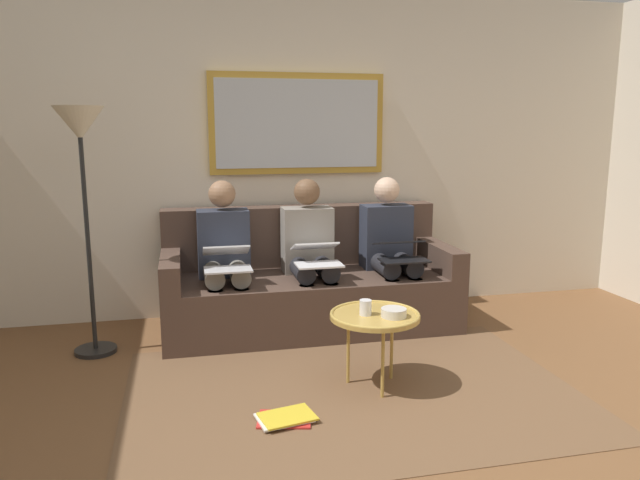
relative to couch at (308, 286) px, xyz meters
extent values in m
cube|color=beige|center=(0.00, -0.48, 0.99)|extent=(6.00, 0.12, 2.60)
cube|color=brown|center=(0.00, 1.27, -0.31)|extent=(2.60, 1.80, 0.01)
cube|color=#4C382D|center=(0.00, 0.07, -0.10)|extent=(2.20, 0.90, 0.42)
cube|color=#4C382D|center=(0.00, -0.28, 0.35)|extent=(2.20, 0.20, 0.48)
cube|color=#4C382D|center=(-1.03, 0.07, 0.21)|extent=(0.14, 0.90, 0.20)
cube|color=#4C382D|center=(1.03, 0.07, 0.21)|extent=(0.14, 0.90, 0.20)
cube|color=#B7892D|center=(0.00, -0.39, 1.24)|extent=(1.42, 0.04, 0.80)
cube|color=#B2B7BC|center=(0.00, -0.37, 1.24)|extent=(1.32, 0.01, 0.70)
cylinder|color=tan|center=(-0.15, 1.22, 0.13)|extent=(0.53, 0.53, 0.03)
torus|color=tan|center=(-0.15, 1.22, 0.14)|extent=(0.53, 0.53, 0.02)
cylinder|color=#B28E42|center=(-0.15, 1.38, -0.10)|extent=(0.02, 0.02, 0.43)
cylinder|color=#B28E42|center=(-0.29, 1.14, -0.10)|extent=(0.02, 0.02, 0.43)
cylinder|color=#B28E42|center=(-0.01, 1.14, -0.10)|extent=(0.02, 0.02, 0.43)
cylinder|color=silver|center=(-0.09, 1.22, 0.18)|extent=(0.07, 0.07, 0.09)
cylinder|color=beige|center=(-0.24, 1.29, 0.16)|extent=(0.15, 0.15, 0.05)
cube|color=#2D3342|center=(-0.64, -0.03, 0.36)|extent=(0.38, 0.22, 0.50)
sphere|color=beige|center=(-0.64, -0.03, 0.73)|extent=(0.20, 0.20, 0.20)
cylinder|color=#232328|center=(-0.73, 0.18, 0.18)|extent=(0.14, 0.42, 0.14)
cylinder|color=#232328|center=(-0.55, 0.18, 0.18)|extent=(0.14, 0.42, 0.14)
cylinder|color=#232328|center=(-0.73, 0.39, -0.10)|extent=(0.11, 0.11, 0.42)
cylinder|color=#232328|center=(-0.55, 0.39, -0.10)|extent=(0.11, 0.11, 0.42)
cube|color=black|center=(-0.64, 0.39, 0.25)|extent=(0.35, 0.21, 0.01)
cube|color=black|center=(-0.64, 0.26, 0.36)|extent=(0.35, 0.21, 0.06)
cube|color=#A5C6EA|center=(-0.64, 0.26, 0.37)|extent=(0.31, 0.18, 0.04)
cube|color=gray|center=(0.00, -0.03, 0.36)|extent=(0.38, 0.22, 0.50)
sphere|color=brown|center=(0.00, -0.03, 0.73)|extent=(0.20, 0.20, 0.20)
cylinder|color=#232328|center=(-0.09, 0.18, 0.18)|extent=(0.14, 0.42, 0.14)
cylinder|color=#232328|center=(0.09, 0.18, 0.18)|extent=(0.14, 0.42, 0.14)
cylinder|color=#232328|center=(-0.09, 0.39, -0.10)|extent=(0.11, 0.11, 0.42)
cylinder|color=#232328|center=(0.09, 0.39, -0.10)|extent=(0.11, 0.11, 0.42)
cube|color=white|center=(0.00, 0.39, 0.25)|extent=(0.33, 0.21, 0.01)
cube|color=white|center=(0.00, 0.24, 0.36)|extent=(0.33, 0.20, 0.09)
cube|color=#A5C6EA|center=(0.00, 0.25, 0.37)|extent=(0.29, 0.18, 0.07)
cube|color=#2D3342|center=(0.64, -0.03, 0.36)|extent=(0.38, 0.22, 0.50)
sphere|color=#997051|center=(0.64, -0.03, 0.73)|extent=(0.20, 0.20, 0.20)
cylinder|color=gray|center=(0.55, 0.18, 0.18)|extent=(0.14, 0.42, 0.14)
cylinder|color=gray|center=(0.73, 0.18, 0.18)|extent=(0.14, 0.42, 0.14)
cylinder|color=gray|center=(0.55, 0.39, -0.10)|extent=(0.11, 0.11, 0.42)
cylinder|color=gray|center=(0.73, 0.39, -0.10)|extent=(0.11, 0.11, 0.42)
cube|color=silver|center=(0.64, 0.39, 0.25)|extent=(0.32, 0.21, 0.01)
cube|color=silver|center=(0.64, 0.24, 0.36)|extent=(0.32, 0.20, 0.10)
cube|color=#A5C6EA|center=(0.64, 0.24, 0.36)|extent=(0.29, 0.17, 0.08)
cube|color=red|center=(0.44, 1.52, -0.30)|extent=(0.32, 0.26, 0.01)
cube|color=white|center=(0.45, 1.53, -0.29)|extent=(0.31, 0.25, 0.01)
cube|color=yellow|center=(0.43, 1.54, -0.28)|extent=(0.31, 0.25, 0.01)
cylinder|color=black|center=(1.55, 0.27, -0.30)|extent=(0.28, 0.28, 0.03)
cylinder|color=black|center=(1.55, 0.27, 0.44)|extent=(0.03, 0.03, 1.50)
cone|color=beige|center=(1.55, 0.27, 1.24)|extent=(0.32, 0.32, 0.22)
camera|label=1|loc=(0.91, 4.43, 1.22)|focal=33.72mm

